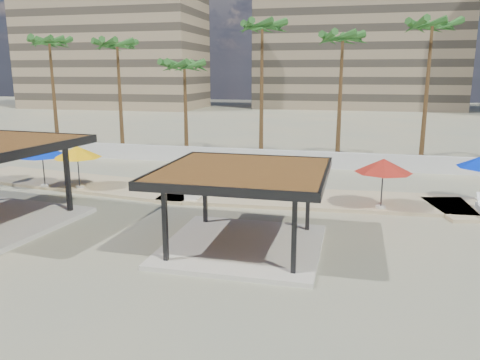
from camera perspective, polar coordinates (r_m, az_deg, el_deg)
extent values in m
plane|color=tan|center=(19.01, 0.28, -7.60)|extent=(200.00, 200.00, 0.00)
cube|color=#C6B284|center=(30.33, -18.80, -0.36)|extent=(16.40, 6.19, 0.24)
cube|color=#C6B284|center=(25.28, 8.43, -2.37)|extent=(16.24, 5.11, 0.24)
cube|color=silver|center=(34.11, 6.58, 2.59)|extent=(56.00, 0.30, 1.20)
cube|color=#937F60|center=(97.35, -15.30, 17.39)|extent=(34.00, 16.00, 30.00)
cube|color=#847259|center=(95.59, 14.27, 16.94)|extent=(38.00, 16.00, 28.00)
cube|color=beige|center=(18.41, 0.36, -7.99)|extent=(5.97, 5.97, 0.18)
cube|color=black|center=(16.58, -9.14, -5.26)|extent=(0.16, 0.16, 2.71)
cube|color=black|center=(20.64, -4.29, -1.50)|extent=(0.16, 0.16, 2.71)
cube|color=black|center=(15.45, 6.63, -6.55)|extent=(0.16, 0.16, 2.71)
cube|color=black|center=(19.75, 8.31, -2.26)|extent=(0.16, 0.16, 2.71)
cube|color=brown|center=(17.58, 0.37, 0.97)|extent=(6.16, 6.16, 0.25)
cube|color=black|center=(14.69, -2.42, -1.45)|extent=(6.24, 0.11, 0.31)
cube|color=black|center=(20.53, 2.37, 2.69)|extent=(6.24, 0.11, 0.31)
cube|color=black|center=(18.53, -8.92, 1.42)|extent=(0.11, 6.24, 0.31)
cube|color=black|center=(17.15, 10.42, 0.44)|extent=(0.11, 6.24, 0.31)
cube|color=black|center=(23.54, -20.29, 0.28)|extent=(0.21, 0.21, 3.25)
cube|color=black|center=(25.75, -23.93, 5.02)|extent=(7.45, 0.82, 0.37)
cube|color=black|center=(20.59, -23.30, 3.35)|extent=(0.82, 7.45, 0.37)
cylinder|color=beige|center=(28.62, -18.94, -0.77)|extent=(0.47, 0.47, 0.11)
cylinder|color=#262628|center=(28.40, -19.10, 1.33)|extent=(0.07, 0.07, 2.26)
cone|color=#FFB80A|center=(28.23, -19.25, 3.27)|extent=(3.34, 3.34, 0.66)
cylinder|color=beige|center=(24.03, 16.77, -3.16)|extent=(0.48, 0.48, 0.11)
cylinder|color=#262628|center=(23.76, 16.94, -0.63)|extent=(0.07, 0.07, 2.29)
cone|color=#A62217|center=(23.56, 17.09, 1.70)|extent=(2.80, 2.80, 0.67)
cylinder|color=beige|center=(27.48, 27.20, -2.07)|extent=(0.46, 0.46, 0.11)
cylinder|color=beige|center=(29.65, -22.66, -0.62)|extent=(0.48, 0.48, 0.11)
cylinder|color=#262628|center=(29.43, -22.85, 1.44)|extent=(0.07, 0.07, 2.29)
cone|color=#0229D6|center=(29.27, -23.01, 3.33)|extent=(3.52, 3.52, 0.67)
cube|color=white|center=(25.31, -5.46, -1.68)|extent=(0.72, 1.89, 0.26)
cube|color=white|center=(25.27, -5.46, -1.33)|extent=(0.72, 1.89, 0.06)
cube|color=white|center=(25.90, -5.00, -0.46)|extent=(0.64, 0.66, 0.47)
cone|color=brown|center=(43.64, -21.74, 9.44)|extent=(0.36, 0.36, 9.40)
ellipsoid|color=#275F21|center=(43.67, -22.24, 15.26)|extent=(3.00, 3.00, 1.80)
cone|color=brown|center=(40.84, -14.41, 9.56)|extent=(0.36, 0.36, 9.11)
ellipsoid|color=#275F21|center=(40.84, -14.76, 15.59)|extent=(3.00, 3.00, 1.80)
cone|color=brown|center=(37.89, -6.65, 8.35)|extent=(0.36, 0.36, 7.41)
ellipsoid|color=#275F21|center=(37.78, -6.79, 13.58)|extent=(3.00, 3.00, 1.80)
cone|color=brown|center=(36.94, 2.65, 10.53)|extent=(0.36, 0.36, 10.27)
ellipsoid|color=#275F21|center=(37.06, 2.73, 18.09)|extent=(3.00, 3.00, 1.80)
cone|color=brown|center=(35.79, 12.08, 9.42)|extent=(0.36, 0.36, 9.31)
ellipsoid|color=#275F21|center=(35.81, 12.42, 16.47)|extent=(3.00, 3.00, 1.80)
cone|color=brown|center=(36.27, 21.76, 9.45)|extent=(0.36, 0.36, 10.08)
ellipsoid|color=#275F21|center=(36.38, 22.41, 16.99)|extent=(3.00, 3.00, 1.80)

